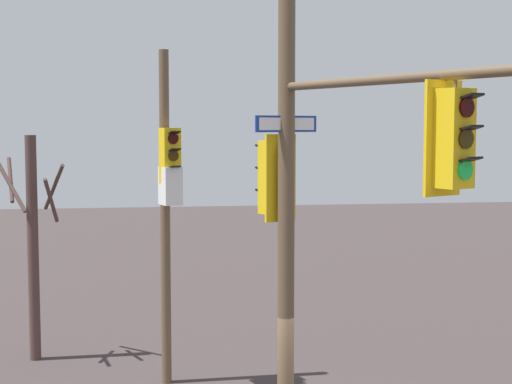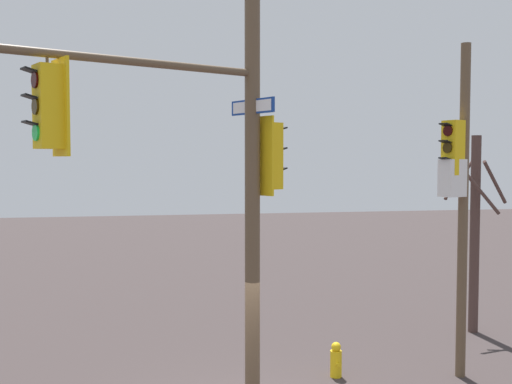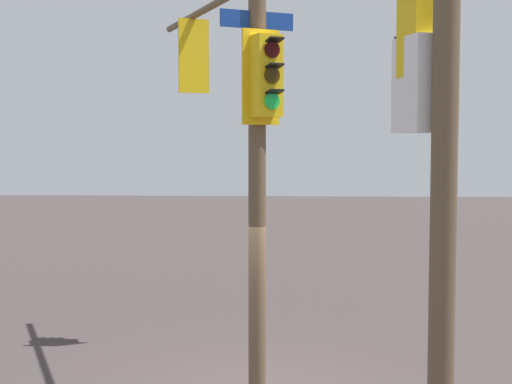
% 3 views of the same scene
% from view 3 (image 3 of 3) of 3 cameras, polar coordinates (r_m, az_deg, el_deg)
% --- Properties ---
extents(main_signal_pole_assembly, '(3.73, 5.96, 9.17)m').
position_cam_3_polar(main_signal_pole_assembly, '(11.08, -1.95, 11.05)').
color(main_signal_pole_assembly, brown).
rests_on(main_signal_pole_assembly, ground).
extents(secondary_pole_assembly, '(0.49, 0.74, 6.86)m').
position_cam_3_polar(secondary_pole_assembly, '(6.01, 13.45, 5.87)').
color(secondary_pole_assembly, brown).
rests_on(secondary_pole_assembly, ground).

